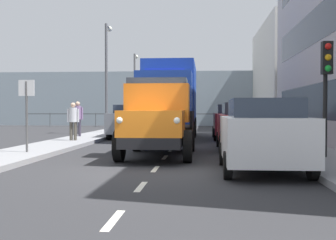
{
  "coord_description": "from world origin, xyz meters",
  "views": [
    {
      "loc": [
        -1.19,
        10.48,
        1.47
      ],
      "look_at": [
        0.5,
        -10.05,
        0.98
      ],
      "focal_mm": 46.57,
      "sensor_mm": 36.0,
      "label": 1
    }
  ],
  "objects": [
    {
      "name": "ground_plane",
      "position": [
        0.0,
        -8.41,
        0.0
      ],
      "size": [
        80.0,
        80.0,
        0.0
      ],
      "primitive_type": "plane",
      "color": "#2D2D30"
    },
    {
      "name": "sidewalk_left",
      "position": [
        -4.55,
        -8.41,
        0.07
      ],
      "size": [
        2.05,
        36.34,
        0.15
      ],
      "primitive_type": "cube",
      "color": "gray",
      "rests_on": "ground_plane"
    },
    {
      "name": "sidewalk_right",
      "position": [
        4.55,
        -8.41,
        0.07
      ],
      "size": [
        2.05,
        36.34,
        0.15
      ],
      "primitive_type": "cube",
      "color": "gray",
      "rests_on": "ground_plane"
    },
    {
      "name": "road_centreline_markings",
      "position": [
        0.0,
        -8.13,
        0.0
      ],
      "size": [
        0.12,
        32.95,
        0.01
      ],
      "color": "silver",
      "rests_on": "ground_plane"
    },
    {
      "name": "building_far_block",
      "position": [
        -10.03,
        -23.31,
        3.95
      ],
      "size": [
        8.91,
        12.41,
        7.91
      ],
      "color": "silver",
      "rests_on": "ground_plane"
    },
    {
      "name": "sea_horizon",
      "position": [
        0.0,
        -29.58,
        2.5
      ],
      "size": [
        80.0,
        0.8,
        5.0
      ],
      "primitive_type": "cube",
      "color": "#84939E",
      "rests_on": "ground_plane"
    },
    {
      "name": "seawall_railing",
      "position": [
        -0.0,
        -25.98,
        0.92
      ],
      "size": [
        28.08,
        0.08,
        1.2
      ],
      "color": "#4C5156",
      "rests_on": "ground_plane"
    },
    {
      "name": "truck_vintage_orange",
      "position": [
        0.22,
        -2.89,
        1.18
      ],
      "size": [
        2.17,
        5.64,
        2.43
      ],
      "color": "black",
      "rests_on": "ground_plane"
    },
    {
      "name": "lorry_cargo_blue",
      "position": [
        0.52,
        -11.53,
        2.08
      ],
      "size": [
        2.58,
        8.2,
        3.87
      ],
      "color": "#193899",
      "rests_on": "ground_plane"
    },
    {
      "name": "car_white_kerbside_near",
      "position": [
        -2.58,
        0.09,
        0.89
      ],
      "size": [
        1.93,
        3.87,
        1.72
      ],
      "color": "white",
      "rests_on": "ground_plane"
    },
    {
      "name": "car_red_kerbside_1",
      "position": [
        -2.58,
        -5.51,
        0.89
      ],
      "size": [
        1.76,
        4.23,
        1.72
      ],
      "color": "#B21E1E",
      "rests_on": "ground_plane"
    },
    {
      "name": "car_maroon_kerbside_2",
      "position": [
        -2.58,
        -11.4,
        0.9
      ],
      "size": [
        1.84,
        4.24,
        1.72
      ],
      "color": "maroon",
      "rests_on": "ground_plane"
    },
    {
      "name": "car_grey_oppositeside_0",
      "position": [
        2.58,
        -11.93,
        0.9
      ],
      "size": [
        1.9,
        4.5,
        1.72
      ],
      "color": "slate",
      "rests_on": "ground_plane"
    },
    {
      "name": "pedestrian_with_bag",
      "position": [
        4.42,
        -7.86,
        1.1
      ],
      "size": [
        0.53,
        0.34,
        1.63
      ],
      "color": "#4C473D",
      "rests_on": "sidewalk_right"
    },
    {
      "name": "pedestrian_near_railing",
      "position": [
        5.08,
        -10.77,
        1.17
      ],
      "size": [
        0.53,
        0.34,
        1.73
      ],
      "color": "#383342",
      "rests_on": "sidewalk_right"
    },
    {
      "name": "traffic_light_near",
      "position": [
        -4.57,
        -1.89,
        2.47
      ],
      "size": [
        0.28,
        0.41,
        3.2
      ],
      "color": "black",
      "rests_on": "sidewalk_left"
    },
    {
      "name": "lamp_post_promenade",
      "position": [
        4.55,
        -15.04,
        3.97
      ],
      "size": [
        0.32,
        1.14,
        6.41
      ],
      "color": "#59595B",
      "rests_on": "sidewalk_right"
    },
    {
      "name": "lamp_post_far",
      "position": [
        4.57,
        -25.75,
        3.76
      ],
      "size": [
        0.32,
        1.14,
        6.02
      ],
      "color": "#59595B",
      "rests_on": "sidewalk_right"
    },
    {
      "name": "street_sign",
      "position": [
        4.31,
        -2.66,
        1.68
      ],
      "size": [
        0.5,
        0.07,
        2.25
      ],
      "color": "#4C4C4C",
      "rests_on": "sidewalk_right"
    }
  ]
}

